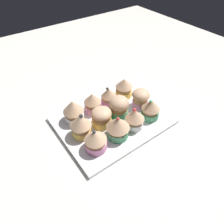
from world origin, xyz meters
TOP-DOWN VIEW (x-y plane):
  - ground_plane at (0.00, 0.00)cm, footprint 180.00×180.00cm
  - baking_tray at (0.00, 0.00)cm, footprint 33.57×26.52cm
  - cupcake_0 at (-10.36, -6.64)cm, footprint 6.17×6.17cm
  - cupcake_1 at (-2.89, -6.76)cm, footprint 6.85×6.85cm
  - cupcake_2 at (3.49, -6.70)cm, footprint 5.88×5.88cm
  - cupcake_3 at (10.33, -6.42)cm, footprint 5.80×5.80cm
  - cupcake_4 at (-11.06, -0.29)cm, footprint 6.20×6.20cm
  - cupcake_5 at (-3.90, -0.22)cm, footprint 6.14×6.14cm
  - cupcake_6 at (2.69, -0.03)cm, footprint 6.35×6.35cm
  - cupcake_7 at (11.35, -0.55)cm, footprint 5.84×5.84cm
  - cupcake_8 at (-9.79, 6.64)cm, footprint 6.51×6.51cm
  - cupcake_9 at (-2.76, 6.85)cm, footprint 5.62×5.62cm
  - cupcake_10 at (3.57, 6.64)cm, footprint 5.29×5.29cm
  - cupcake_11 at (10.55, 7.22)cm, footprint 6.01×6.01cm

SIDE VIEW (x-z plane):
  - ground_plane at x=0.00cm, z-range -3.00..0.00cm
  - baking_tray at x=0.00cm, z-range 0.00..1.20cm
  - cupcake_5 at x=-3.90cm, z-range 1.23..7.43cm
  - cupcake_10 at x=3.57cm, z-range 1.06..7.79cm
  - cupcake_0 at x=-10.36cm, z-range 1.05..7.93cm
  - cupcake_2 at x=3.49cm, z-range 1.19..8.15cm
  - cupcake_7 at x=11.35cm, z-range 1.37..8.00cm
  - cupcake_3 at x=10.33cm, z-range 1.09..8.37cm
  - cupcake_9 at x=-2.76cm, z-range 1.23..8.24cm
  - cupcake_11 at x=10.55cm, z-range 1.24..8.38cm
  - cupcake_6 at x=2.69cm, z-range 1.28..8.68cm
  - cupcake_1 at x=-2.89cm, z-range 1.26..8.90cm
  - cupcake_4 at x=-11.06cm, z-range 1.24..9.15cm
  - cupcake_8 at x=-9.79cm, z-range 1.38..9.08cm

